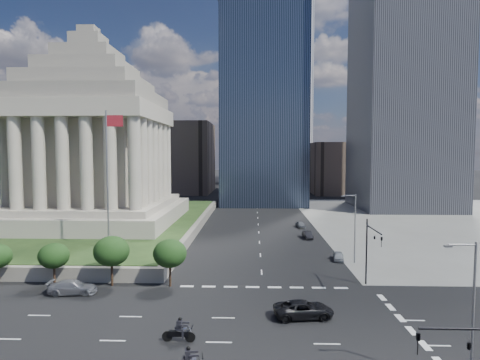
{
  "coord_description": "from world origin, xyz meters",
  "views": [
    {
      "loc": [
        -1.16,
        -32.46,
        15.79
      ],
      "look_at": [
        -2.64,
        12.62,
        12.8
      ],
      "focal_mm": 30.0,
      "sensor_mm": 36.0,
      "label": 1
    }
  ],
  "objects_px": {
    "flagpole": "(108,172)",
    "traffic_signal_ne": "(371,245)",
    "parked_sedan_far": "(301,225)",
    "war_memorial": "(91,126)",
    "street_lamp_north": "(354,224)",
    "suv_grey": "(73,287)",
    "parked_sedan_mid": "(308,235)",
    "motorcycle_trail": "(179,329)",
    "pickup_truck": "(304,309)",
    "motorcycle_lead": "(187,360)",
    "parked_sedan_near": "(338,256)",
    "street_lamp_south": "(471,306)"
  },
  "relations": [
    {
      "from": "flagpole",
      "to": "traffic_signal_ne",
      "type": "relative_size",
      "value": 2.5
    },
    {
      "from": "traffic_signal_ne",
      "to": "parked_sedan_far",
      "type": "xyz_separation_m",
      "value": [
        -3.5,
        38.78,
        -4.58
      ]
    },
    {
      "from": "war_memorial",
      "to": "street_lamp_north",
      "type": "relative_size",
      "value": 3.9
    },
    {
      "from": "flagpole",
      "to": "suv_grey",
      "type": "distance_m",
      "value": 17.93
    },
    {
      "from": "parked_sedan_mid",
      "to": "motorcycle_trail",
      "type": "bearing_deg",
      "value": -116.98
    },
    {
      "from": "traffic_signal_ne",
      "to": "street_lamp_north",
      "type": "xyz_separation_m",
      "value": [
        0.83,
        11.3,
        0.41
      ]
    },
    {
      "from": "pickup_truck",
      "to": "motorcycle_lead",
      "type": "height_order",
      "value": "motorcycle_lead"
    },
    {
      "from": "war_memorial",
      "to": "street_lamp_north",
      "type": "height_order",
      "value": "war_memorial"
    },
    {
      "from": "pickup_truck",
      "to": "suv_grey",
      "type": "bearing_deg",
      "value": 69.82
    },
    {
      "from": "traffic_signal_ne",
      "to": "parked_sedan_mid",
      "type": "distance_m",
      "value": 28.49
    },
    {
      "from": "war_memorial",
      "to": "suv_grey",
      "type": "xyz_separation_m",
      "value": [
        12.58,
        -37.0,
        -20.63
      ]
    },
    {
      "from": "street_lamp_north",
      "to": "parked_sedan_near",
      "type": "xyz_separation_m",
      "value": [
        -1.83,
        1.34,
        -5.04
      ]
    },
    {
      "from": "street_lamp_south",
      "to": "parked_sedan_mid",
      "type": "xyz_separation_m",
      "value": [
        -4.33,
        47.59,
        -5.01
      ]
    },
    {
      "from": "war_memorial",
      "to": "flagpole",
      "type": "relative_size",
      "value": 1.95
    },
    {
      "from": "flagpole",
      "to": "parked_sedan_mid",
      "type": "xyz_separation_m",
      "value": [
        30.83,
        17.59,
        -12.46
      ]
    },
    {
      "from": "suv_grey",
      "to": "street_lamp_south",
      "type": "bearing_deg",
      "value": -120.7
    },
    {
      "from": "street_lamp_south",
      "to": "suv_grey",
      "type": "height_order",
      "value": "street_lamp_south"
    },
    {
      "from": "motorcycle_lead",
      "to": "motorcycle_trail",
      "type": "distance_m",
      "value": 5.21
    },
    {
      "from": "parked_sedan_mid",
      "to": "motorcycle_lead",
      "type": "distance_m",
      "value": 48.87
    },
    {
      "from": "parked_sedan_near",
      "to": "parked_sedan_far",
      "type": "relative_size",
      "value": 0.93
    },
    {
      "from": "war_memorial",
      "to": "pickup_truck",
      "type": "relative_size",
      "value": 6.77
    },
    {
      "from": "street_lamp_north",
      "to": "war_memorial",
      "type": "bearing_deg",
      "value": 154.08
    },
    {
      "from": "pickup_truck",
      "to": "parked_sedan_far",
      "type": "bearing_deg",
      "value": -13.92
    },
    {
      "from": "parked_sedan_near",
      "to": "motorcycle_lead",
      "type": "relative_size",
      "value": 1.29
    },
    {
      "from": "parked_sedan_near",
      "to": "traffic_signal_ne",
      "type": "bearing_deg",
      "value": -76.22
    },
    {
      "from": "parked_sedan_far",
      "to": "motorcycle_lead",
      "type": "height_order",
      "value": "motorcycle_lead"
    },
    {
      "from": "flagpole",
      "to": "parked_sedan_far",
      "type": "xyz_separation_m",
      "value": [
        30.83,
        28.47,
        -12.45
      ]
    },
    {
      "from": "pickup_truck",
      "to": "parked_sedan_near",
      "type": "xyz_separation_m",
      "value": [
        7.77,
        20.98,
        -0.18
      ]
    },
    {
      "from": "parked_sedan_mid",
      "to": "motorcycle_trail",
      "type": "xyz_separation_m",
      "value": [
        -16.38,
        -41.56,
        0.41
      ]
    },
    {
      "from": "flagpole",
      "to": "pickup_truck",
      "type": "distance_m",
      "value": 33.95
    },
    {
      "from": "flagpole",
      "to": "motorcycle_lead",
      "type": "distance_m",
      "value": 35.2
    },
    {
      "from": "traffic_signal_ne",
      "to": "suv_grey",
      "type": "bearing_deg",
      "value": -175.46
    },
    {
      "from": "motorcycle_lead",
      "to": "flagpole",
      "type": "bearing_deg",
      "value": 109.06
    },
    {
      "from": "street_lamp_north",
      "to": "parked_sedan_far",
      "type": "bearing_deg",
      "value": 98.95
    },
    {
      "from": "parked_sedan_far",
      "to": "motorcycle_trail",
      "type": "bearing_deg",
      "value": -115.1
    },
    {
      "from": "suv_grey",
      "to": "parked_sedan_mid",
      "type": "height_order",
      "value": "suv_grey"
    },
    {
      "from": "pickup_truck",
      "to": "motorcycle_lead",
      "type": "distance_m",
      "value": 14.09
    },
    {
      "from": "suv_grey",
      "to": "parked_sedan_far",
      "type": "distance_m",
      "value": 51.43
    },
    {
      "from": "traffic_signal_ne",
      "to": "motorcycle_lead",
      "type": "distance_m",
      "value": 26.51
    },
    {
      "from": "flagpole",
      "to": "street_lamp_south",
      "type": "xyz_separation_m",
      "value": [
        35.16,
        -30.0,
        -7.45
      ]
    },
    {
      "from": "pickup_truck",
      "to": "street_lamp_north",
      "type": "bearing_deg",
      "value": -33.58
    },
    {
      "from": "street_lamp_south",
      "to": "suv_grey",
      "type": "relative_size",
      "value": 1.88
    },
    {
      "from": "parked_sedan_near",
      "to": "flagpole",
      "type": "bearing_deg",
      "value": -166.73
    },
    {
      "from": "street_lamp_north",
      "to": "motorcycle_trail",
      "type": "xyz_separation_m",
      "value": [
        -20.71,
        -24.97,
        -4.6
      ]
    },
    {
      "from": "motorcycle_trail",
      "to": "war_memorial",
      "type": "bearing_deg",
      "value": 121.04
    },
    {
      "from": "parked_sedan_mid",
      "to": "motorcycle_lead",
      "type": "bearing_deg",
      "value": -113.18
    },
    {
      "from": "motorcycle_lead",
      "to": "pickup_truck",
      "type": "bearing_deg",
      "value": 37.27
    },
    {
      "from": "war_memorial",
      "to": "parked_sedan_far",
      "type": "height_order",
      "value": "war_memorial"
    },
    {
      "from": "suv_grey",
      "to": "parked_sedan_far",
      "type": "bearing_deg",
      "value": -40.89
    },
    {
      "from": "street_lamp_south",
      "to": "parked_sedan_near",
      "type": "distance_m",
      "value": 32.78
    }
  ]
}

